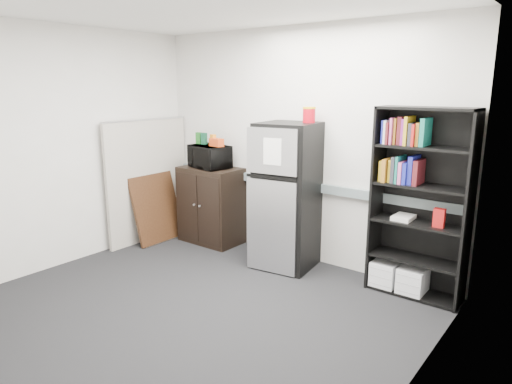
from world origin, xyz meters
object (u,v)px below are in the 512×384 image
bookshelf (418,200)px  cubicle_partition (148,180)px  cabinet (211,205)px  refrigerator (287,196)px  microwave (209,157)px

bookshelf → cubicle_partition: bookshelf is taller
bookshelf → cabinet: size_ratio=1.85×
cubicle_partition → cabinet: size_ratio=1.62×
refrigerator → microwave: bearing=169.2°
bookshelf → cabinet: bookshelf is taller
cabinet → refrigerator: 1.30m
cubicle_partition → cabinet: 0.91m
microwave → refrigerator: 1.30m
bookshelf → cubicle_partition: 3.45m
cubicle_partition → microwave: (0.74, 0.40, 0.34)m
bookshelf → microwave: 2.68m
refrigerator → bookshelf: bearing=-2.0°
bookshelf → refrigerator: 1.43m
cubicle_partition → refrigerator: bearing=9.7°
refrigerator → cabinet: bearing=168.5°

